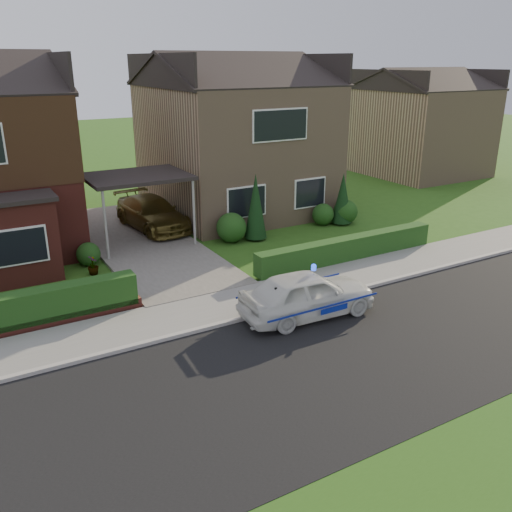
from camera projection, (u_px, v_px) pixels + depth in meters
ground at (296, 375)px, 12.59m from camera, size 120.00×120.00×0.00m
road at (296, 375)px, 12.59m from camera, size 60.00×6.00×0.02m
kerb at (235, 321)px, 15.05m from camera, size 60.00×0.16×0.12m
sidewalk at (218, 307)px, 15.91m from camera, size 60.00×2.00×0.10m
driveway at (142, 242)px, 21.53m from camera, size 3.80×12.00×0.12m
house_right at (234, 133)px, 25.46m from camera, size 7.50×8.06×7.25m
carport_link at (137, 178)px, 20.61m from camera, size 3.80×3.00×2.77m
hedge_right at (346, 261)px, 19.67m from camera, size 7.50×0.55×0.80m
shrub_left_mid at (41, 258)px, 18.07m from camera, size 1.32×1.32×1.32m
shrub_left_near at (88, 254)px, 19.14m from camera, size 0.84×0.84×0.84m
shrub_right_near at (231, 228)px, 21.54m from camera, size 1.20×1.20×1.20m
shrub_right_mid at (323, 214)px, 23.82m from camera, size 0.96×0.96×0.96m
shrub_right_far at (345, 212)px, 24.02m from camera, size 1.08×1.08×1.08m
conifer_a at (256, 208)px, 21.61m from camera, size 0.90×0.90×2.60m
conifer_b at (342, 200)px, 23.74m from camera, size 0.90×0.90×2.20m
neighbour_right at (419, 132)px, 34.11m from camera, size 6.50×7.00×5.20m
police_car at (307, 294)px, 15.24m from camera, size 3.62×4.02×1.51m
driveway_car at (152, 213)px, 22.95m from camera, size 2.30×4.68×1.31m
potted_plant_c at (93, 266)px, 18.31m from camera, size 0.39×0.39×0.66m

